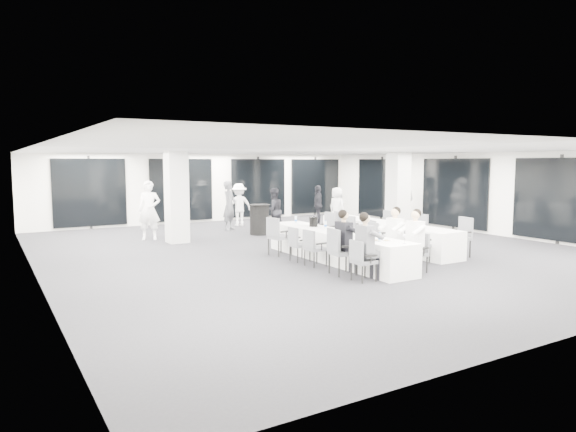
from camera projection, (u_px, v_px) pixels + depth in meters
name	position (u px, v px, depth m)	size (l,w,h in m)	color
room	(315.00, 197.00, 15.79)	(14.04, 16.04, 2.84)	#25252A
column_left	(177.00, 197.00, 15.69)	(0.60, 0.60, 2.80)	silver
column_right	(398.00, 194.00, 17.38)	(0.60, 0.60, 2.80)	silver
banquet_table_main	(335.00, 246.00, 12.78)	(0.90, 5.00, 0.75)	white
banquet_table_side	(386.00, 235.00, 14.71)	(0.90, 5.00, 0.75)	white
cocktail_table	(259.00, 219.00, 17.50)	(0.74, 0.74, 1.03)	black
chair_main_left_near	(361.00, 258.00, 10.62)	(0.44, 0.49, 0.86)	#52555A
chair_main_left_second	(339.00, 249.00, 11.23)	(0.57, 0.62, 1.03)	#52555A
chair_main_left_mid	(313.00, 246.00, 12.15)	(0.47, 0.52, 0.88)	#52555A
chair_main_left_fourth	(297.00, 242.00, 12.75)	(0.44, 0.49, 0.86)	#52555A
chair_main_left_far	(277.00, 234.00, 13.59)	(0.59, 0.63, 1.01)	#52555A
chair_main_right_near	(417.00, 250.00, 11.50)	(0.50, 0.54, 0.88)	#52555A
chair_main_right_second	(398.00, 244.00, 12.05)	(0.54, 0.59, 0.97)	#52555A
chair_main_right_mid	(368.00, 238.00, 12.99)	(0.50, 0.56, 0.95)	#52555A
chair_main_right_fourth	(344.00, 232.00, 13.83)	(0.57, 0.62, 1.02)	#52555A
chair_main_right_far	(326.00, 228.00, 14.55)	(0.54, 0.61, 1.04)	#52555A
chair_side_left_near	(417.00, 242.00, 12.51)	(0.53, 0.56, 0.90)	#52555A
chair_side_left_mid	(376.00, 235.00, 13.81)	(0.56, 0.59, 0.92)	#52555A
chair_side_left_far	(344.00, 227.00, 14.98)	(0.62, 0.66, 1.04)	#52555A
chair_side_right_near	(461.00, 234.00, 13.43)	(0.60, 0.64, 1.03)	#52555A
chair_side_right_mid	(418.00, 229.00, 14.75)	(0.59, 0.62, 0.97)	#52555A
chair_side_right_far	(384.00, 224.00, 16.00)	(0.57, 0.60, 0.96)	#52555A
seated_guest_a	(367.00, 242.00, 10.66)	(0.50, 0.38, 1.44)	#58595F
seated_guest_b	(346.00, 238.00, 11.28)	(0.50, 0.38, 1.44)	black
seated_guest_c	(413.00, 237.00, 11.38)	(0.50, 0.38, 1.44)	white
seated_guest_d	(393.00, 234.00, 11.93)	(0.50, 0.38, 1.44)	white
standing_guest_a	(229.00, 202.00, 18.65)	(0.74, 0.60, 2.03)	#58595F
standing_guest_b	(273.00, 208.00, 17.85)	(0.86, 0.53, 1.79)	black
standing_guest_c	(239.00, 202.00, 19.87)	(1.20, 0.61, 1.86)	white
standing_guest_d	(318.00, 202.00, 20.29)	(1.04, 0.58, 1.77)	black
standing_guest_e	(337.00, 205.00, 19.45)	(0.83, 0.51, 1.72)	white
standing_guest_g	(149.00, 206.00, 16.30)	(0.78, 0.63, 2.14)	white
standing_guest_h	(403.00, 198.00, 20.02)	(1.04, 0.63, 2.15)	white
ice_bucket_near	(361.00, 232.00, 11.75)	(0.23, 0.23, 0.26)	black
ice_bucket_far	(313.00, 222.00, 13.72)	(0.23, 0.23, 0.26)	black
water_bottle_a	(380.00, 237.00, 11.11)	(0.06, 0.06, 0.19)	silver
water_bottle_b	(326.00, 225.00, 13.27)	(0.06, 0.06, 0.20)	silver
water_bottle_c	(296.00, 220.00, 14.44)	(0.07, 0.07, 0.20)	silver
plate_a	(376.00, 240.00, 11.27)	(0.22, 0.22, 0.03)	white
plate_b	(387.00, 240.00, 11.23)	(0.18, 0.18, 0.03)	white
plate_c	(346.00, 233.00, 12.33)	(0.19, 0.19, 0.03)	white
wine_glass	(404.00, 236.00, 10.83)	(0.08, 0.08, 0.21)	silver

